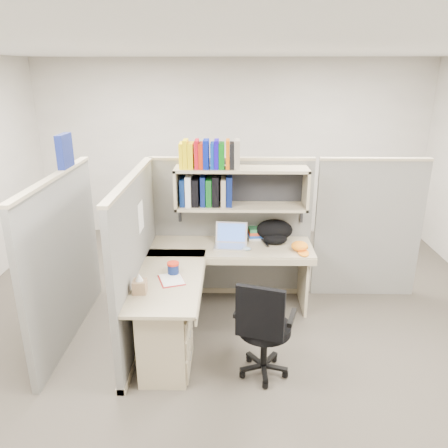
{
  "coord_description": "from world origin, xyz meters",
  "views": [
    {
      "loc": [
        0.0,
        -3.78,
        2.53
      ],
      "look_at": [
        -0.07,
        0.25,
        1.09
      ],
      "focal_mm": 35.0,
      "sensor_mm": 36.0,
      "label": 1
    }
  ],
  "objects_px": {
    "task_chair": "(263,343)",
    "backpack": "(275,232)",
    "laptop": "(230,236)",
    "snack_canister": "(173,268)",
    "desk": "(186,311)"
  },
  "relations": [
    {
      "from": "backpack",
      "to": "task_chair",
      "type": "bearing_deg",
      "value": -97.29
    },
    {
      "from": "backpack",
      "to": "snack_canister",
      "type": "distance_m",
      "value": 1.3
    },
    {
      "from": "backpack",
      "to": "task_chair",
      "type": "xyz_separation_m",
      "value": [
        -0.2,
        -1.34,
        -0.51
      ]
    },
    {
      "from": "laptop",
      "to": "snack_canister",
      "type": "height_order",
      "value": "laptop"
    },
    {
      "from": "laptop",
      "to": "snack_canister",
      "type": "xyz_separation_m",
      "value": [
        -0.53,
        -0.66,
        -0.07
      ]
    },
    {
      "from": "task_chair",
      "to": "desk",
      "type": "bearing_deg",
      "value": 153.21
    },
    {
      "from": "task_chair",
      "to": "laptop",
      "type": "bearing_deg",
      "value": 103.61
    },
    {
      "from": "backpack",
      "to": "snack_canister",
      "type": "relative_size",
      "value": 3.57
    },
    {
      "from": "laptop",
      "to": "backpack",
      "type": "distance_m",
      "value": 0.51
    },
    {
      "from": "laptop",
      "to": "task_chair",
      "type": "xyz_separation_m",
      "value": [
        0.29,
        -1.18,
        -0.52
      ]
    },
    {
      "from": "desk",
      "to": "laptop",
      "type": "bearing_deg",
      "value": 64.53
    },
    {
      "from": "laptop",
      "to": "snack_canister",
      "type": "relative_size",
      "value": 3.05
    },
    {
      "from": "snack_canister",
      "to": "task_chair",
      "type": "distance_m",
      "value": 1.07
    },
    {
      "from": "desk",
      "to": "task_chair",
      "type": "xyz_separation_m",
      "value": [
        0.68,
        -0.34,
        -0.11
      ]
    },
    {
      "from": "task_chair",
      "to": "backpack",
      "type": "bearing_deg",
      "value": 81.45
    }
  ]
}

